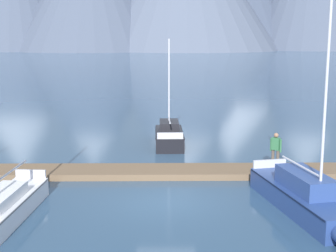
# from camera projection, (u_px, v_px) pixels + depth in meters

# --- Properties ---
(ground_plane) EXTENTS (700.00, 700.00, 0.00)m
(ground_plane) POSITION_uv_depth(u_px,v_px,m) (167.00, 203.00, 19.37)
(ground_plane) COLOR #2D4C6B
(dock) EXTENTS (26.99, 2.49, 0.30)m
(dock) POSITION_uv_depth(u_px,v_px,m) (168.00, 172.00, 23.28)
(dock) COLOR brown
(dock) RESTS_ON ground
(sailboat_mid_dock_port) EXTENTS (1.76, 5.62, 6.38)m
(sailboat_mid_dock_port) POSITION_uv_depth(u_px,v_px,m) (171.00, 134.00, 29.89)
(sailboat_mid_dock_port) COLOR black
(sailboat_mid_dock_port) RESTS_ON ground
(sailboat_mid_dock_starboard) EXTENTS (3.16, 7.92, 8.79)m
(sailboat_mid_dock_starboard) POSITION_uv_depth(u_px,v_px,m) (312.00, 201.00, 17.87)
(sailboat_mid_dock_starboard) COLOR navy
(sailboat_mid_dock_starboard) RESTS_ON ground
(person_on_dock) EXTENTS (0.48, 0.41, 1.69)m
(person_on_dock) POSITION_uv_depth(u_px,v_px,m) (278.00, 148.00, 23.30)
(person_on_dock) COLOR brown
(person_on_dock) RESTS_ON dock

